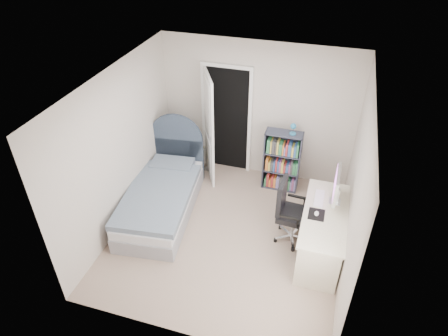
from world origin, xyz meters
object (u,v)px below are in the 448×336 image
(bed, at_px, (163,195))
(bookcase, at_px, (282,163))
(office_chair, at_px, (289,209))
(desk, at_px, (322,231))
(nightstand, at_px, (192,154))
(floor_lamp, at_px, (209,146))

(bed, xyz_separation_m, bookcase, (1.76, 1.17, 0.23))
(bookcase, relative_size, office_chair, 1.27)
(bed, height_order, desk, bed)
(nightstand, bearing_deg, office_chair, -32.54)
(floor_lamp, xyz_separation_m, office_chair, (1.70, -1.37, 0.05))
(bed, height_order, nightstand, bed)
(bookcase, height_order, desk, bookcase)
(bed, height_order, office_chair, bed)
(nightstand, relative_size, desk, 0.36)
(bed, xyz_separation_m, office_chair, (2.08, -0.07, 0.28))
(nightstand, height_order, floor_lamp, floor_lamp)
(bookcase, bearing_deg, bed, -146.41)
(bookcase, distance_m, desk, 1.62)
(bed, relative_size, bookcase, 1.66)
(bed, distance_m, bookcase, 2.13)
(bed, bearing_deg, office_chair, -1.85)
(nightstand, relative_size, bookcase, 0.41)
(bed, xyz_separation_m, desk, (2.60, -0.21, 0.11))
(bed, bearing_deg, bookcase, 33.59)
(floor_lamp, height_order, desk, floor_lamp)
(floor_lamp, bearing_deg, nightstand, -164.82)
(nightstand, bearing_deg, floor_lamp, 15.18)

